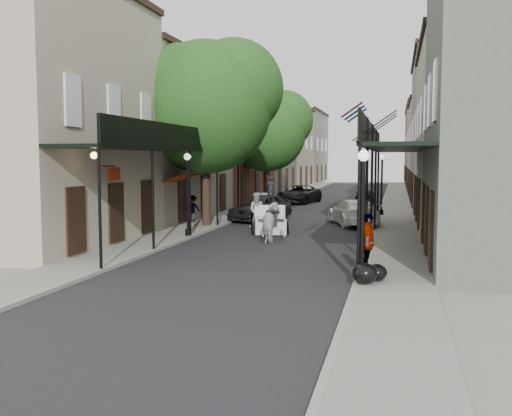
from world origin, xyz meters
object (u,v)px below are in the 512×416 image
Objects in this scene: pedestrian_sidewalk_right at (368,243)px; car_right_far at (365,196)px; pedestrian_walking at (257,210)px; car_left_near at (261,207)px; lamppost_right_far at (382,183)px; carriage at (270,211)px; horse at (273,222)px; tree_near at (214,102)px; pedestrian_sidewalk_left at (192,209)px; tree_far at (271,128)px; car_left_far at (299,194)px; car_left_mid at (263,203)px; lamppost_left at (188,193)px; car_right_near at (353,212)px; lamppost_right_near at (363,214)px.

pedestrian_sidewalk_right is 0.48× the size of car_right_far.
pedestrian_walking is 0.39× the size of car_left_near.
carriage is at bearing -117.77° from lamppost_right_far.
lamppost_right_far is 1.87× the size of horse.
lamppost_right_far is 0.80× the size of car_left_near.
pedestrian_sidewalk_left is at bearing 149.19° from tree_near.
pedestrian_walking is at bearing -80.63° from tree_far.
pedestrian_walking is (-1.81, 4.57, 0.07)m from horse.
car_left_far is at bearing 94.10° from pedestrian_walking.
horse is at bearing -82.93° from car_left_mid.
car_left_near is (1.50, 7.77, -1.26)m from lamppost_left.
pedestrian_sidewalk_left is (-3.80, 0.56, -0.05)m from pedestrian_walking.
car_left_mid is at bearing 89.32° from carriage.
lamppost_right_far reaches higher than car_right_near.
carriage reaches higher than car_right_near.
pedestrian_sidewalk_right is at bearing -71.20° from tree_far.
lamppost_right_near is 1.71m from pedestrian_sidewalk_right.
tree_far is at bearing 88.67° from car_left_mid.
lamppost_left is 8.02m from car_left_near.
lamppost_right_near is at bearing 102.62° from horse.
lamppost_left is 0.80× the size of car_left_near.
horse is 0.43× the size of car_left_near.
lamppost_left is 1.00× the size of lamppost_right_far.
car_right_near is (4.77, 2.24, -0.21)m from pedestrian_walking.
pedestrian_sidewalk_left reaches higher than car_right_far.
tree_far reaches higher than lamppost_left.
lamppost_right_near is 14.94m from car_right_near.
lamppost_right_near reaches higher than car_left_far.
lamppost_right_near reaches higher than car_left_near.
lamppost_left is at bearing 72.74° from car_right_far.
car_left_mid is at bearing 103.21° from pedestrian_walking.
lamppost_right_near is 29.77m from car_left_far.
tree_near is 6.01m from pedestrian_walking.
car_left_mid is at bearing 110.45° from lamppost_right_near.
lamppost_right_far is at bearing -0.76° from pedestrian_sidewalk_right.
tree_near reaches higher than car_left_far.
lamppost_right_near reaches higher than carriage.
lamppost_right_far reaches higher than car_left_mid.
pedestrian_sidewalk_left is (-9.90, -6.87, -1.19)m from lamppost_right_far.
lamppost_left is 0.71× the size of car_left_far.
pedestrian_sidewalk_left is (-5.61, 5.13, 0.02)m from horse.
car_right_near is at bearing -50.49° from car_left_mid.
car_right_near is 14.88m from car_right_far.
carriage is at bearing 115.42° from lamppost_right_near.
car_left_far reaches higher than car_left_mid.
tree_near is 9.43m from car_right_near.
tree_far is 18.57m from lamppost_left.
car_left_near is at bearing 92.34° from carriage.
lamppost_left is 22.75m from car_right_far.
car_left_mid is 10.96m from car_right_far.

